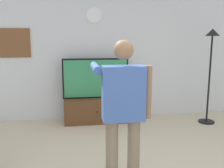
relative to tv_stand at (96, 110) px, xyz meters
name	(u,v)px	position (x,y,z in m)	size (l,w,h in m)	color
back_wall	(102,56)	(0.18, 0.35, 1.10)	(6.40, 0.10, 2.70)	silver
tv_stand	(96,110)	(0.00, 0.00, 0.00)	(1.30, 0.48, 0.50)	brown
television	(96,78)	(0.00, 0.05, 0.66)	(1.34, 0.07, 0.82)	black
wall_clock	(94,15)	(0.00, 0.29, 1.93)	(0.31, 0.31, 0.03)	white
framed_picture	(14,43)	(-1.61, 0.30, 1.37)	(0.64, 0.04, 0.58)	brown
floor_lamp	(211,57)	(2.25, -0.39, 1.11)	(0.32, 0.32, 1.90)	black
person_standing_nearer_lamp	(123,108)	(0.09, -2.41, 0.72)	(0.63, 0.78, 1.70)	#7A6B56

